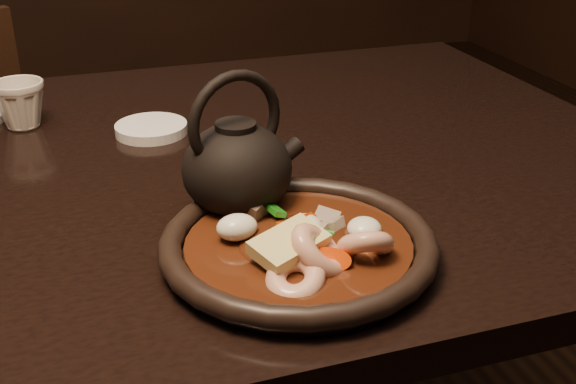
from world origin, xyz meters
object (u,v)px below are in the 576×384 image
object	(u,v)px
table	(68,230)
teapot	(237,164)
plate	(298,246)
tea_cup	(20,103)

from	to	relation	value
table	teapot	size ratio (longest dim) A/B	9.62
plate	teapot	distance (m)	0.13
plate	teapot	xyz separation A→B (m)	(-0.03, 0.11, 0.05)
tea_cup	table	bearing A→B (deg)	-78.08
tea_cup	teapot	size ratio (longest dim) A/B	0.45
table	teapot	bearing A→B (deg)	-41.98
table	plate	xyz separation A→B (m)	(0.22, -0.28, 0.09)
table	teapot	distance (m)	0.29
table	tea_cup	bearing A→B (deg)	101.92
table	tea_cup	xyz separation A→B (m)	(-0.04, 0.20, 0.11)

